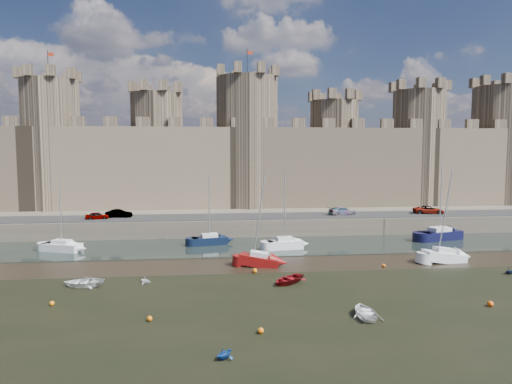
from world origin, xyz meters
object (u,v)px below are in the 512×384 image
Objects in this scene: car_2 at (343,211)px; sailboat_3 at (440,234)px; car_1 at (119,214)px; sailboat_4 at (259,259)px; car_0 at (97,216)px; sailboat_5 at (444,256)px; sailboat_0 at (62,246)px; car_3 at (429,210)px; sailboat_2 at (285,243)px; sailboat_1 at (210,240)px; dinghy_1 at (224,354)px.

sailboat_3 is (11.37, -8.63, -2.31)m from car_2.
car_1 is 0.35× the size of sailboat_3.
sailboat_4 reaches higher than car_1.
sailboat_5 is (42.32, -19.74, -2.31)m from car_0.
car_1 is 0.43× the size of sailboat_0.
car_1 is at bearing 98.99° from car_3.
car_1 is 47.89m from car_3.
car_1 is at bearing 87.42° from sailboat_0.
car_1 reaches higher than car_0.
car_3 is at bearing 56.60° from sailboat_3.
sailboat_2 is (22.86, -12.80, -2.35)m from car_1.
car_1 is at bearing 152.01° from sailboat_3.
sailboat_0 is 25.33m from sailboat_4.
car_3 is at bearing 31.54° from sailboat_0.
sailboat_2 is at bearing -120.15° from car_0.
sailboat_0 is at bearing 174.46° from sailboat_1.
dinghy_1 is (-4.48, -21.79, -0.40)m from sailboat_4.
dinghy_1 is at bearing -114.02° from sailboat_2.
sailboat_5 is at bearing -93.87° from dinghy_1.
car_2 is at bearing 10.56° from sailboat_1.
car_1 is at bearing 133.16° from sailboat_1.
sailboat_2 is at bearing 17.08° from sailboat_0.
car_3 is 8.99m from sailboat_3.
car_0 is at bearing 78.10° from car_2.
dinghy_1 is at bearing -145.07° from sailboat_5.
sailboat_1 is 31.99m from sailboat_3.
car_1 is 46.34m from sailboat_3.
sailboat_3 reaches higher than car_0.
car_1 is 34.04m from car_2.
car_1 is 28.15m from sailboat_4.
sailboat_3 is 29.17m from sailboat_4.
sailboat_0 is 0.87× the size of sailboat_5.
dinghy_1 is at bearing 151.10° from car_3.
car_0 is 0.72× the size of car_2.
sailboat_3 is at bearing -105.13° from car_0.
sailboat_3 is 13.48m from sailboat_5.
sailboat_4 is (23.49, -9.48, 0.01)m from sailboat_0.
sailboat_3 is (50.14, 2.39, 0.12)m from sailboat_0.
sailboat_5 is (44.27, -9.75, 0.01)m from sailboat_0.
car_2 is 22.54m from sailboat_1.
sailboat_4 is at bearing -172.79° from sailboat_3.
sailboat_3 reaches higher than sailboat_1.
dinghy_1 is (-25.25, -21.52, -0.41)m from sailboat_5.
sailboat_0 reaches higher than car_3.
car_2 is 0.96× the size of car_3.
sailboat_4 is at bearing 173.75° from sailboat_5.
car_2 is 25.68m from sailboat_4.
sailboat_2 is 0.87× the size of sailboat_3.
car_0 is 0.69× the size of car_3.
car_0 is 2.54× the size of dinghy_1.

